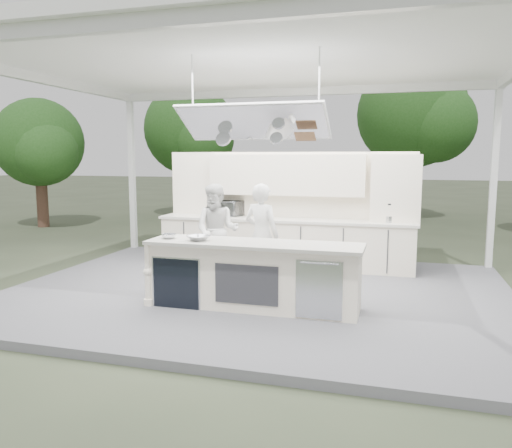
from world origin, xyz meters
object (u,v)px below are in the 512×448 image
(demo_island, at_px, (252,275))
(head_chef, at_px, (262,235))
(sous_chef, at_px, (217,231))
(back_counter, at_px, (284,242))

(demo_island, relative_size, head_chef, 1.80)
(demo_island, bearing_deg, sous_chef, 125.10)
(demo_island, height_order, sous_chef, sous_chef)
(back_counter, relative_size, sous_chef, 3.02)
(back_counter, distance_m, sous_chef, 1.57)
(demo_island, xyz_separation_m, head_chef, (-0.20, 1.23, 0.39))
(demo_island, relative_size, back_counter, 0.61)
(head_chef, xyz_separation_m, sous_chef, (-0.94, 0.38, -0.02))
(head_chef, bearing_deg, back_counter, -73.84)
(head_chef, height_order, sous_chef, head_chef)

